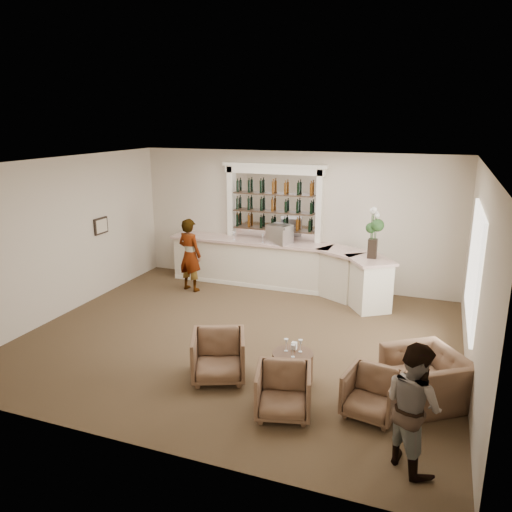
{
  "coord_description": "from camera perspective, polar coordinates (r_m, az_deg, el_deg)",
  "views": [
    {
      "loc": [
        3.35,
        -8.13,
        4.05
      ],
      "look_at": [
        -0.02,
        0.9,
        1.38
      ],
      "focal_mm": 35.0,
      "sensor_mm": 36.0,
      "label": 1
    }
  ],
  "objects": [
    {
      "name": "armchair_left",
      "position": [
        8.13,
        -4.3,
        -11.35
      ],
      "size": [
        1.1,
        1.11,
        0.78
      ],
      "primitive_type": "imported",
      "rotation": [
        0.0,
        0.0,
        0.4
      ],
      "color": "brown",
      "rests_on": "ground"
    },
    {
      "name": "espresso_machine",
      "position": [
        11.98,
        2.72,
        2.52
      ],
      "size": [
        0.64,
        0.59,
        0.46
      ],
      "primitive_type": "cube",
      "rotation": [
        0.0,
        0.0,
        -0.34
      ],
      "color": "#BBBBC0",
      "rests_on": "bar_counter"
    },
    {
      "name": "cocktail_table",
      "position": [
        8.09,
        4.19,
        -12.6
      ],
      "size": [
        0.65,
        0.65,
        0.5
      ],
      "primitive_type": "cylinder",
      "color": "#4B3420",
      "rests_on": "ground"
    },
    {
      "name": "ground",
      "position": [
        9.68,
        -1.77,
        -9.28
      ],
      "size": [
        8.0,
        8.0,
        0.0
      ],
      "primitive_type": "plane",
      "color": "brown",
      "rests_on": "ground"
    },
    {
      "name": "armchair_center",
      "position": [
        7.25,
        3.14,
        -15.2
      ],
      "size": [
        0.93,
        0.95,
        0.71
      ],
      "primitive_type": "imported",
      "rotation": [
        0.0,
        0.0,
        0.25
      ],
      "color": "brown",
      "rests_on": "ground"
    },
    {
      "name": "wine_glass_tbl_a",
      "position": [
        7.99,
        3.46,
        -10.12
      ],
      "size": [
        0.07,
        0.07,
        0.21
      ],
      "primitive_type": null,
      "color": "white",
      "rests_on": "cocktail_table"
    },
    {
      "name": "armchair_right",
      "position": [
        7.41,
        13.08,
        -15.09
      ],
      "size": [
        0.83,
        0.85,
        0.67
      ],
      "primitive_type": "imported",
      "rotation": [
        0.0,
        0.0,
        -0.18
      ],
      "color": "brown",
      "rests_on": "ground"
    },
    {
      "name": "sommelier",
      "position": [
        12.07,
        -7.57,
        0.13
      ],
      "size": [
        0.73,
        0.57,
        1.77
      ],
      "primitive_type": "imported",
      "rotation": [
        0.0,
        0.0,
        2.89
      ],
      "color": "gray",
      "rests_on": "ground"
    },
    {
      "name": "back_bar_alcove",
      "position": [
        12.33,
        2.01,
        6.03
      ],
      "size": [
        2.64,
        0.25,
        3.0
      ],
      "color": "white",
      "rests_on": "ground"
    },
    {
      "name": "napkin_holder",
      "position": [
        8.08,
        4.38,
        -10.19
      ],
      "size": [
        0.08,
        0.08,
        0.12
      ],
      "primitive_type": "cube",
      "color": "white",
      "rests_on": "cocktail_table"
    },
    {
      "name": "wine_glass_tbl_b",
      "position": [
        7.98,
        5.1,
        -10.19
      ],
      "size": [
        0.07,
        0.07,
        0.21
      ],
      "primitive_type": null,
      "color": "white",
      "rests_on": "cocktail_table"
    },
    {
      "name": "guest",
      "position": [
        6.38,
        17.53,
        -16.0
      ],
      "size": [
        0.97,
        0.97,
        1.59
      ],
      "primitive_type": "imported",
      "rotation": [
        0.0,
        0.0,
        2.34
      ],
      "color": "gray",
      "rests_on": "ground"
    },
    {
      "name": "wine_glass_bar_left",
      "position": [
        12.36,
        -2.54,
        2.33
      ],
      "size": [
        0.07,
        0.07,
        0.21
      ],
      "primitive_type": null,
      "color": "white",
      "rests_on": "bar_counter"
    },
    {
      "name": "room_shell",
      "position": [
        9.55,
        0.64,
        5.14
      ],
      "size": [
        8.04,
        7.02,
        3.32
      ],
      "color": "beige",
      "rests_on": "ground"
    },
    {
      "name": "wine_glass_bar_right",
      "position": [
        12.1,
        0.77,
        2.05
      ],
      "size": [
        0.07,
        0.07,
        0.21
      ],
      "primitive_type": null,
      "color": "white",
      "rests_on": "bar_counter"
    },
    {
      "name": "bar_counter",
      "position": [
        12.17,
        2.83,
        -1.15
      ],
      "size": [
        5.72,
        1.8,
        1.14
      ],
      "color": "white",
      "rests_on": "ground"
    },
    {
      "name": "flower_vase",
      "position": [
        10.91,
        13.3,
        2.95
      ],
      "size": [
        0.29,
        0.29,
        1.11
      ],
      "color": "black",
      "rests_on": "bar_counter"
    },
    {
      "name": "wine_glass_tbl_c",
      "position": [
        7.81,
        4.25,
        -10.77
      ],
      "size": [
        0.07,
        0.07,
        0.21
      ],
      "primitive_type": null,
      "color": "white",
      "rests_on": "cocktail_table"
    },
    {
      "name": "armchair_far",
      "position": [
        7.96,
        18.92,
        -13.0
      ],
      "size": [
        1.47,
        1.5,
        0.74
      ],
      "primitive_type": "imported",
      "rotation": [
        0.0,
        0.0,
        -0.94
      ],
      "color": "brown",
      "rests_on": "ground"
    }
  ]
}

